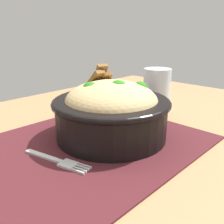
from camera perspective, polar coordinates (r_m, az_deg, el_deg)
name	(u,v)px	position (r m, az deg, el deg)	size (l,w,h in m)	color
table	(107,175)	(0.51, -1.23, -14.39)	(1.17, 0.81, 0.75)	#99754C
placemat	(89,144)	(0.46, -5.26, -7.43)	(0.41, 0.33, 0.00)	#47191E
bowl	(112,110)	(0.46, -0.01, 0.44)	(0.22, 0.22, 0.13)	black
fork	(58,161)	(0.40, -12.21, -10.96)	(0.04, 0.13, 0.00)	silver
drinking_glass	(156,92)	(0.65, 10.20, 4.46)	(0.07, 0.07, 0.11)	silver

